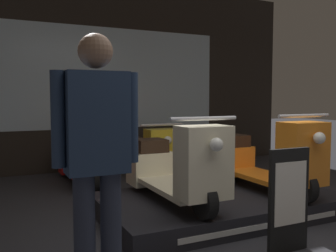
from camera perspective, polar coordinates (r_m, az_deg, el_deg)
The scene contains 8 objects.
shop_wall_back at distance 6.56m, azimuth -8.30°, elevation 7.62°, with size 6.91×0.09×3.20m.
display_platform at distance 4.05m, azimuth 7.95°, elevation -11.73°, with size 2.46×1.43×0.20m.
scooter_display_left at distance 3.65m, azimuth 0.96°, elevation -6.37°, with size 0.62×1.59×0.86m.
scooter_display_right at distance 4.26m, azimuth 14.51°, elevation -4.98°, with size 0.62×1.59×0.86m.
scooter_backrow_0 at distance 5.42m, azimuth -12.75°, elevation -5.08°, with size 0.62×1.59×0.86m.
scooter_backrow_1 at distance 5.71m, azimuth -3.26°, elevation -4.51°, with size 0.62×1.59×0.86m.
person_left_browsing at distance 2.29m, azimuth -10.80°, elevation -3.41°, with size 0.53×0.21×1.59m.
price_sign_board at distance 3.13m, azimuth 17.91°, elevation -10.69°, with size 0.38×0.04×0.82m.
Camera 1 is at (-1.94, -2.09, 1.22)m, focal length 40.00 mm.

